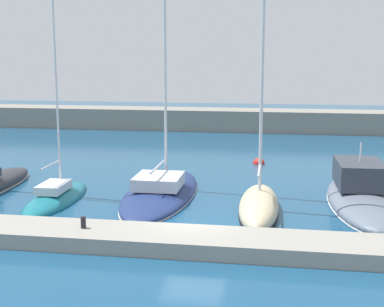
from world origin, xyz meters
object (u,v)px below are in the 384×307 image
Objects in this scene: sailboat_navy_fourth at (161,190)px; motorboat_slate_sixth at (361,196)px; sailboat_sand_fifth at (259,205)px; mooring_buoy_red at (259,164)px; sailboat_teal_third at (56,198)px; dock_bollard at (83,222)px.

sailboat_navy_fourth is 2.00× the size of motorboat_slate_sixth.
sailboat_navy_fourth is 1.46× the size of sailboat_sand_fifth.
mooring_buoy_red is at bearing -27.27° from sailboat_navy_fourth.
sailboat_navy_fourth is (4.83, 1.80, 0.13)m from sailboat_teal_third.
dock_bollard is (-1.34, -7.36, 0.51)m from sailboat_navy_fourth.
sailboat_navy_fourth is at bearing 65.90° from sailboat_sand_fifth.
sailboat_sand_fifth is 30.09× the size of dock_bollard.
mooring_buoy_red is at bearing 1.72° from sailboat_sand_fifth.
sailboat_sand_fifth is (5.03, -2.17, 0.06)m from sailboat_navy_fourth.
sailboat_sand_fifth is 1.36× the size of motorboat_slate_sixth.
sailboat_sand_fifth reaches higher than motorboat_slate_sixth.
dock_bollard is (3.49, -5.56, 0.64)m from sailboat_teal_third.
sailboat_teal_third is 14.74m from motorboat_slate_sixth.
sailboat_teal_third is 1.43× the size of motorboat_slate_sixth.
mooring_buoy_red is at bearing -42.05° from sailboat_teal_third.
sailboat_navy_fourth is at bearing 88.58° from motorboat_slate_sixth.
sailboat_navy_fourth is at bearing -116.37° from mooring_buoy_red.
motorboat_slate_sixth reaches higher than mooring_buoy_red.
sailboat_teal_third is at bearing 109.56° from sailboat_navy_fourth.
sailboat_teal_third is at bearing 122.13° from dock_bollard.
sailboat_sand_fifth is 5.24m from motorboat_slate_sixth.
motorboat_slate_sixth is at bearing -90.66° from sailboat_navy_fourth.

